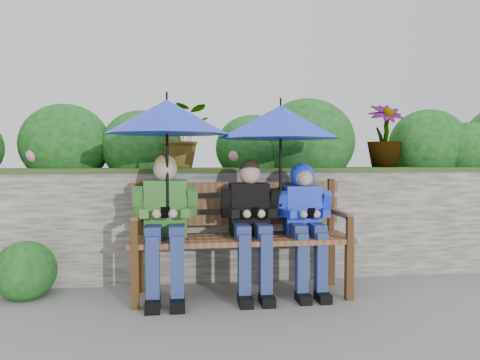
{
  "coord_description": "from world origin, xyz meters",
  "views": [
    {
      "loc": [
        -0.5,
        -3.61,
        1.15
      ],
      "look_at": [
        0.0,
        0.1,
        0.95
      ],
      "focal_mm": 35.0,
      "sensor_mm": 36.0,
      "label": 1
    }
  ],
  "objects": [
    {
      "name": "ground",
      "position": [
        0.0,
        0.0,
        0.0
      ],
      "size": [
        60.0,
        60.0,
        0.0
      ],
      "primitive_type": "plane",
      "color": "slate",
      "rests_on": "ground"
    },
    {
      "name": "garden_backdrop",
      "position": [
        -0.03,
        1.6,
        0.63
      ],
      "size": [
        8.0,
        2.86,
        1.76
      ],
      "color": "#60594E",
      "rests_on": "ground"
    },
    {
      "name": "park_bench",
      "position": [
        0.01,
        0.21,
        0.53
      ],
      "size": [
        1.78,
        0.52,
        0.94
      ],
      "color": "#462C15",
      "rests_on": "ground"
    },
    {
      "name": "boy_left",
      "position": [
        -0.59,
        0.12,
        0.65
      ],
      "size": [
        0.51,
        0.59,
        1.16
      ],
      "color": "#357227",
      "rests_on": "ground"
    },
    {
      "name": "boy_middle",
      "position": [
        0.09,
        0.13,
        0.63
      ],
      "size": [
        0.48,
        0.55,
        1.11
      ],
      "color": "black",
      "rests_on": "ground"
    },
    {
      "name": "boy_right",
      "position": [
        0.55,
        0.14,
        0.66
      ],
      "size": [
        0.45,
        0.55,
        1.08
      ],
      "color": "#2332CE",
      "rests_on": "ground"
    },
    {
      "name": "umbrella_left",
      "position": [
        -0.58,
        0.12,
        1.45
      ],
      "size": [
        0.98,
        0.98,
        0.94
      ],
      "color": "#1C31DD",
      "rests_on": "ground"
    },
    {
      "name": "umbrella_right",
      "position": [
        0.34,
        0.15,
        1.42
      ],
      "size": [
        1.02,
        1.02,
        0.89
      ],
      "color": "#1C31DD",
      "rests_on": "ground"
    }
  ]
}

